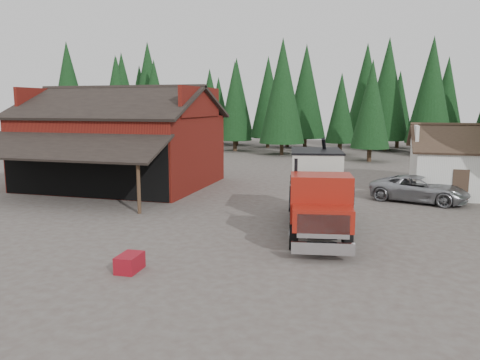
# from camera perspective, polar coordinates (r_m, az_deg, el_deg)

# --- Properties ---
(ground) EXTENTS (120.00, 120.00, 0.00)m
(ground) POSITION_cam_1_polar(r_m,az_deg,el_deg) (21.86, -1.66, -6.22)
(ground) COLOR #4A3F3A
(ground) RESTS_ON ground
(red_barn) EXTENTS (12.80, 13.63, 7.18)m
(red_barn) POSITION_cam_1_polar(r_m,az_deg,el_deg) (34.81, -14.11, 3.74)
(red_barn) COLOR maroon
(red_barn) RESTS_ON ground
(farmhouse) EXTENTS (8.60, 6.42, 4.65)m
(farmhouse) POSITION_cam_1_polar(r_m,az_deg,el_deg) (33.98, 27.05, 1.16)
(farmhouse) COLOR silver
(farmhouse) RESTS_ON ground
(conifer_backdrop) EXTENTS (76.00, 16.00, 16.00)m
(conifer_backdrop) POSITION_cam_1_polar(r_m,az_deg,el_deg) (62.68, 10.09, 3.67)
(conifer_backdrop) COLOR black
(conifer_backdrop) RESTS_ON ground
(near_pine_a) EXTENTS (4.40, 4.40, 11.40)m
(near_pine_a) POSITION_cam_1_polar(r_m,az_deg,el_deg) (55.86, -14.78, 9.44)
(near_pine_a) COLOR #382619
(near_pine_a) RESTS_ON ground
(near_pine_b) EXTENTS (3.96, 3.96, 10.40)m
(near_pine_b) POSITION_cam_1_polar(r_m,az_deg,el_deg) (50.09, 15.73, 8.90)
(near_pine_b) COLOR #382619
(near_pine_b) RESTS_ON ground
(near_pine_d) EXTENTS (5.28, 5.28, 13.40)m
(near_pine_d) POSITION_cam_1_polar(r_m,az_deg,el_deg) (55.10, 5.20, 10.75)
(near_pine_d) COLOR #382619
(near_pine_d) RESTS_ON ground
(feed_truck) EXTENTS (3.98, 9.54, 4.18)m
(feed_truck) POSITION_cam_1_polar(r_m,az_deg,el_deg) (21.85, 9.42, -1.09)
(feed_truck) COLOR black
(feed_truck) RESTS_ON ground
(silver_car) EXTENTS (6.14, 4.08, 1.57)m
(silver_car) POSITION_cam_1_polar(r_m,az_deg,el_deg) (30.21, 21.01, -1.02)
(silver_car) COLOR #94969B
(silver_car) RESTS_ON ground
(equip_box) EXTENTS (0.75, 1.13, 0.60)m
(equip_box) POSITION_cam_1_polar(r_m,az_deg,el_deg) (17.14, -13.31, -9.79)
(equip_box) COLOR maroon
(equip_box) RESTS_ON ground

